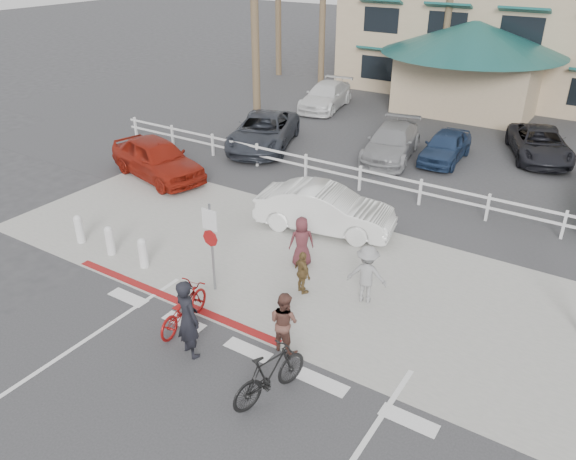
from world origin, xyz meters
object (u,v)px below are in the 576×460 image
Objects in this scene: bike_red at (183,308)px; car_white_sedan at (325,209)px; sign_post at (212,243)px; bike_black at (270,374)px; car_red_compact at (157,158)px.

bike_red is 6.42m from car_white_sedan.
bike_red is 0.43× the size of car_white_sedan.
sign_post is 1.94m from bike_red.
sign_post is 4.46m from bike_black.
sign_post reaches higher than car_white_sedan.
car_red_compact reaches higher than bike_red.
bike_red is at bearing -118.06° from car_red_compact.
sign_post reaches higher than bike_black.
car_red_compact is (-10.70, 7.68, 0.22)m from bike_black.
car_white_sedan is (0.38, 6.41, 0.24)m from bike_red.
bike_black is 7.81m from car_white_sedan.
sign_post is at bearing -85.18° from bike_red.
car_red_compact is at bearing 144.18° from sign_post.
car_white_sedan is (0.77, 4.75, -0.70)m from sign_post.
sign_post is at bearing -20.82° from bike_black.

